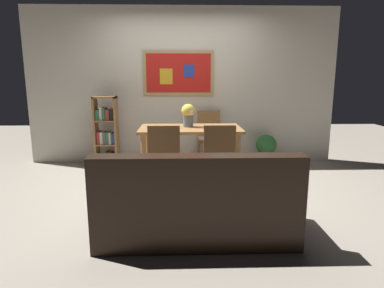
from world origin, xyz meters
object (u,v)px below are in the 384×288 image
at_px(dining_chair_far_right, 209,133).
at_px(bookshelf, 107,136).
at_px(dining_chair_near_left, 164,155).
at_px(leather_couch, 196,205).
at_px(tv_remote, 228,128).
at_px(dining_table, 190,135).
at_px(dining_chair_near_right, 219,154).
at_px(potted_ivy, 266,149).
at_px(flower_vase, 188,114).

xyz_separation_m(dining_chair_far_right, bookshelf, (-1.68, -0.09, -0.01)).
distance_m(dining_chair_near_left, leather_couch, 1.14).
bearing_deg(leather_couch, bookshelf, 118.50).
bearing_deg(leather_couch, dining_chair_near_left, 107.53).
bearing_deg(dining_chair_near_left, tv_remote, 36.65).
height_order(dining_table, dining_chair_near_right, dining_chair_near_right).
height_order(dining_table, dining_chair_near_left, dining_chair_near_left).
height_order(leather_couch, bookshelf, bookshelf).
height_order(dining_chair_far_right, potted_ivy, dining_chair_far_right).
bearing_deg(dining_chair_near_right, bookshelf, 140.05).
bearing_deg(flower_vase, leather_couch, -89.14).
bearing_deg(leather_couch, potted_ivy, 63.16).
relative_size(dining_chair_far_right, bookshelf, 0.78).
height_order(dining_chair_near_left, flower_vase, flower_vase).
bearing_deg(dining_chair_far_right, dining_chair_near_left, -114.01).
xyz_separation_m(dining_table, flower_vase, (-0.03, 0.07, 0.29)).
distance_m(dining_chair_near_left, dining_chair_near_right, 0.66).
xyz_separation_m(bookshelf, flower_vase, (1.32, -0.58, 0.41)).
bearing_deg(dining_table, dining_chair_near_right, -66.48).
relative_size(dining_table, dining_chair_far_right, 1.59).
bearing_deg(flower_vase, dining_chair_near_right, -66.64).
distance_m(dining_chair_far_right, potted_ivy, 1.01).
distance_m(dining_chair_far_right, dining_chair_near_right, 1.49).
distance_m(leather_couch, tv_remote, 1.84).
bearing_deg(tv_remote, flower_vase, 160.78).
bearing_deg(dining_chair_near_right, dining_chair_near_left, -179.24).
distance_m(leather_couch, potted_ivy, 2.89).
distance_m(dining_chair_near_left, tv_remote, 1.10).
bearing_deg(potted_ivy, flower_vase, -153.12).
bearing_deg(bookshelf, dining_chair_near_right, -39.95).
distance_m(dining_chair_near_right, potted_ivy, 1.81).
bearing_deg(potted_ivy, dining_table, -150.18).
distance_m(dining_chair_near_right, leather_couch, 1.15).
bearing_deg(bookshelf, leather_couch, -61.50).
height_order(dining_table, tv_remote, tv_remote).
xyz_separation_m(dining_chair_near_right, bookshelf, (-1.67, 1.40, -0.01)).
relative_size(dining_chair_near_left, dining_chair_far_right, 1.00).
bearing_deg(flower_vase, tv_remote, -19.22).
bearing_deg(bookshelf, dining_table, -25.77).
relative_size(leather_couch, bookshelf, 1.55).
height_order(leather_couch, tv_remote, leather_couch).
xyz_separation_m(leather_couch, tv_remote, (0.52, 1.71, 0.45)).
xyz_separation_m(bookshelf, tv_remote, (1.87, -0.77, 0.24)).
distance_m(potted_ivy, flower_vase, 1.64).
bearing_deg(tv_remote, leather_couch, -107.01).
bearing_deg(potted_ivy, tv_remote, -132.00).
height_order(dining_chair_far_right, tv_remote, dining_chair_far_right).
bearing_deg(dining_table, dining_chair_far_right, 65.92).
relative_size(dining_chair_near_left, dining_chair_near_right, 1.00).
height_order(dining_chair_near_right, flower_vase, flower_vase).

